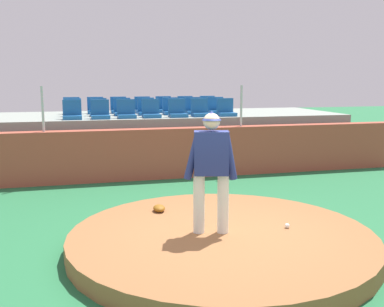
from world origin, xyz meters
TOP-DOWN VIEW (x-y plane):
  - ground_plane at (0.00, 0.00)m, footprint 60.00×60.00m
  - pitchers_mound at (0.00, 0.00)m, footprint 4.53×4.53m
  - pitcher at (-0.16, 0.02)m, footprint 0.78×0.37m
  - baseball at (1.02, -0.08)m, footprint 0.07×0.07m
  - fielding_glove at (-0.71, 1.28)m, footprint 0.21×0.31m
  - brick_barrier at (0.00, 5.02)m, footprint 13.29×0.40m
  - fence_post_left at (-2.76, 5.02)m, footprint 0.06×0.06m
  - fence_post_right at (2.17, 5.02)m, footprint 0.06×0.06m
  - bleacher_platform at (0.00, 7.39)m, footprint 11.67×3.54m
  - stadium_chair_0 at (-2.10, 6.14)m, footprint 0.48×0.44m
  - stadium_chair_1 at (-1.39, 6.11)m, footprint 0.48×0.44m
  - stadium_chair_2 at (-0.69, 6.14)m, footprint 0.48×0.44m
  - stadium_chair_3 at (-0.02, 6.14)m, footprint 0.48×0.44m
  - stadium_chair_4 at (0.71, 6.11)m, footprint 0.48×0.44m
  - stadium_chair_5 at (1.37, 6.16)m, footprint 0.48×0.44m
  - stadium_chair_6 at (2.13, 6.13)m, footprint 0.48×0.44m
  - stadium_chair_7 at (-2.09, 7.02)m, footprint 0.48×0.44m
  - stadium_chair_8 at (-1.38, 7.06)m, footprint 0.48×0.44m
  - stadium_chair_9 at (-0.70, 7.06)m, footprint 0.48×0.44m
  - stadium_chair_10 at (-0.01, 7.03)m, footprint 0.48×0.44m
  - stadium_chair_11 at (0.73, 7.03)m, footprint 0.48×0.44m
  - stadium_chair_12 at (1.42, 7.05)m, footprint 0.48×0.44m
  - stadium_chair_13 at (2.12, 7.02)m, footprint 0.48×0.44m
  - stadium_chair_14 at (-2.12, 7.96)m, footprint 0.48×0.44m
  - stadium_chair_15 at (-1.42, 7.95)m, footprint 0.48×0.44m
  - stadium_chair_16 at (-0.73, 7.97)m, footprint 0.48×0.44m
  - stadium_chair_17 at (0.01, 7.92)m, footprint 0.48×0.44m
  - stadium_chair_18 at (0.69, 7.97)m, footprint 0.48×0.44m
  - stadium_chair_19 at (1.39, 7.92)m, footprint 0.48×0.44m
  - stadium_chair_20 at (2.13, 7.92)m, footprint 0.48×0.44m

SIDE VIEW (x-z plane):
  - ground_plane at x=0.00m, z-range 0.00..0.00m
  - pitchers_mound at x=0.00m, z-range 0.00..0.25m
  - baseball at x=1.02m, z-range 0.25..0.33m
  - fielding_glove at x=-0.71m, z-range 0.25..0.36m
  - brick_barrier at x=0.00m, z-range 0.00..1.27m
  - bleacher_platform at x=0.00m, z-range 0.00..1.45m
  - pitcher at x=-0.16m, z-range 0.40..2.19m
  - stadium_chair_0 at x=-2.10m, z-range 1.36..1.86m
  - stadium_chair_1 at x=-1.39m, z-range 1.36..1.86m
  - stadium_chair_2 at x=-0.69m, z-range 1.36..1.86m
  - stadium_chair_3 at x=-0.02m, z-range 1.36..1.86m
  - stadium_chair_4 at x=0.71m, z-range 1.36..1.86m
  - stadium_chair_5 at x=1.37m, z-range 1.36..1.86m
  - stadium_chair_6 at x=2.13m, z-range 1.36..1.86m
  - stadium_chair_7 at x=-2.09m, z-range 1.36..1.86m
  - stadium_chair_8 at x=-1.38m, z-range 1.36..1.86m
  - stadium_chair_9 at x=-0.70m, z-range 1.36..1.86m
  - stadium_chair_10 at x=-0.01m, z-range 1.36..1.86m
  - stadium_chair_11 at x=0.73m, z-range 1.36..1.86m
  - stadium_chair_12 at x=1.42m, z-range 1.36..1.86m
  - stadium_chair_13 at x=2.12m, z-range 1.36..1.86m
  - stadium_chair_14 at x=-2.12m, z-range 1.36..1.86m
  - stadium_chair_15 at x=-1.42m, z-range 1.36..1.86m
  - stadium_chair_16 at x=-0.73m, z-range 1.36..1.86m
  - stadium_chair_17 at x=0.01m, z-range 1.36..1.86m
  - stadium_chair_18 at x=0.69m, z-range 1.36..1.86m
  - stadium_chair_19 at x=1.39m, z-range 1.36..1.86m
  - stadium_chair_20 at x=2.13m, z-range 1.36..1.86m
  - fence_post_left at x=-2.76m, z-range 1.27..2.33m
  - fence_post_right at x=2.17m, z-range 1.27..2.33m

